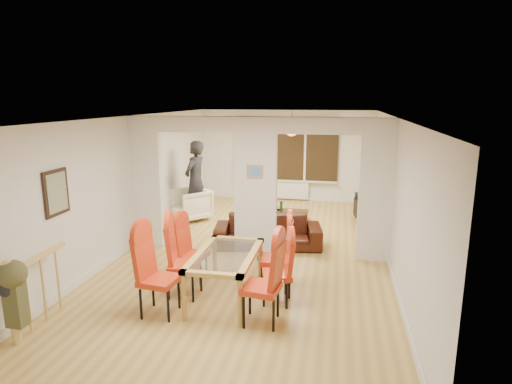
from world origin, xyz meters
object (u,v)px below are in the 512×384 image
(dining_table, at_px, (226,276))
(dining_chair_ra, at_px, (261,281))
(dining_chair_la, at_px, (159,274))
(bottle, at_px, (281,206))
(bowl, at_px, (278,209))
(armchair, at_px, (191,204))
(dining_chair_lb, at_px, (184,260))
(television, at_px, (357,209))
(sofa, at_px, (268,232))
(coffee_table, at_px, (286,216))
(dining_chair_rb, at_px, (277,270))
(dining_chair_lc, at_px, (193,251))
(dining_chair_rc, at_px, (276,254))
(person, at_px, (195,180))

(dining_table, height_order, dining_chair_ra, dining_chair_ra)
(dining_table, xyz_separation_m, dining_chair_la, (-0.78, -0.60, 0.23))
(bottle, relative_size, bowl, 1.25)
(dining_chair_la, xyz_separation_m, armchair, (-1.18, 4.57, -0.21))
(dining_chair_lb, relative_size, armchair, 1.37)
(dining_chair_lb, relative_size, television, 1.06)
(sofa, bearing_deg, coffee_table, 77.22)
(dining_chair_la, relative_size, coffee_table, 1.09)
(television, bearing_deg, dining_chair_lb, 136.30)
(dining_table, distance_m, dining_chair_rb, 0.77)
(dining_table, height_order, dining_chair_lc, dining_chair_lc)
(dining_chair_la, relative_size, bowl, 5.38)
(dining_chair_rc, xyz_separation_m, armchair, (-2.62, 3.46, -0.18))
(dining_table, xyz_separation_m, bottle, (0.25, 4.21, 0.02))
(dining_chair_rc, relative_size, armchair, 1.34)
(dining_chair_la, xyz_separation_m, dining_chair_ra, (1.41, 0.04, -0.00))
(sofa, relative_size, television, 1.96)
(dining_chair_rc, bearing_deg, dining_chair_ra, -94.90)
(dining_chair_lb, relative_size, bottle, 4.19)
(dining_table, height_order, dining_chair_lb, dining_chair_lb)
(television, height_order, bottle, television)
(armchair, distance_m, television, 4.04)
(dining_chair_rc, bearing_deg, sofa, 99.63)
(dining_chair_ra, bearing_deg, coffee_table, 101.82)
(sofa, height_order, television, television)
(dining_chair_rc, bearing_deg, dining_table, -146.01)
(dining_chair_lc, distance_m, dining_chair_ra, 1.73)
(dining_chair_rc, height_order, sofa, dining_chair_rc)
(dining_table, distance_m, dining_chair_ra, 0.88)
(dining_chair_rc, bearing_deg, person, 121.80)
(dining_chair_lc, xyz_separation_m, sofa, (0.92, 1.86, -0.20))
(dining_chair_la, xyz_separation_m, person, (-1.08, 4.69, 0.38))
(dining_chair_lb, xyz_separation_m, dining_chair_ra, (1.28, -0.56, 0.01))
(dining_chair_rc, height_order, coffee_table, dining_chair_rc)
(dining_chair_rb, relative_size, bowl, 4.66)
(dining_table, height_order, coffee_table, dining_table)
(sofa, bearing_deg, dining_chair_ra, -91.34)
(dining_table, relative_size, dining_chair_lc, 1.52)
(dining_chair_ra, bearing_deg, armchair, 128.22)
(dining_chair_rc, relative_size, television, 1.04)
(dining_chair_lc, height_order, dining_chair_rc, dining_chair_rc)
(dining_chair_la, height_order, coffee_table, dining_chair_la)
(coffee_table, distance_m, bowl, 0.26)
(coffee_table, bearing_deg, dining_chair_rc, -85.22)
(dining_chair_lb, bearing_deg, dining_table, -11.85)
(dining_chair_rb, bearing_deg, dining_chair_lb, 167.05)
(armchair, bearing_deg, dining_chair_lb, -29.62)
(dining_chair_lb, distance_m, armchair, 4.19)
(sofa, height_order, coffee_table, sofa)
(television, bearing_deg, dining_chair_ra, 151.49)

